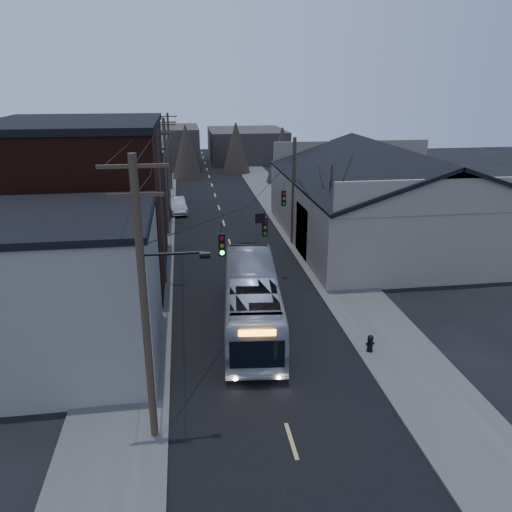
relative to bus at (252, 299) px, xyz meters
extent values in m
plane|color=black|center=(0.21, -11.19, -1.62)|extent=(160.00, 160.00, 0.00)
cube|color=black|center=(0.21, 18.81, -1.61)|extent=(9.00, 110.00, 0.02)
cube|color=#474744|center=(-6.29, 18.81, -1.56)|extent=(4.00, 110.00, 0.12)
cube|color=#474744|center=(6.71, 18.81, -1.56)|extent=(4.00, 110.00, 0.12)
cube|color=slate|center=(-8.79, -2.19, 1.88)|extent=(8.00, 8.00, 7.00)
cube|color=black|center=(-9.79, 8.81, 3.38)|extent=(10.00, 12.00, 10.00)
cube|color=#332F29|center=(-9.29, 24.81, 1.88)|extent=(9.00, 14.00, 7.00)
cube|color=#7E705C|center=(13.21, 13.81, 0.88)|extent=(16.00, 20.00, 5.00)
cube|color=black|center=(9.21, 13.81, 4.68)|extent=(8.16, 20.60, 2.86)
cube|color=black|center=(17.21, 13.81, 4.68)|extent=(8.16, 20.60, 2.86)
cube|color=#332F29|center=(-5.79, 53.81, 1.38)|extent=(10.00, 12.00, 6.00)
cube|color=#332F29|center=(7.21, 58.81, 0.88)|extent=(12.00, 14.00, 5.00)
cone|color=black|center=(6.71, 8.81, 1.98)|extent=(0.40, 0.40, 7.20)
cylinder|color=#382B1E|center=(-4.79, -8.19, 3.63)|extent=(0.28, 0.28, 10.50)
cube|color=#382B1E|center=(-4.79, -8.19, 8.48)|extent=(2.20, 0.12, 0.12)
cylinder|color=#382B1E|center=(-4.79, 6.81, 3.38)|extent=(0.28, 0.28, 10.00)
cube|color=#382B1E|center=(-4.79, 6.81, 7.98)|extent=(2.20, 0.12, 0.12)
cylinder|color=#382B1E|center=(-4.79, 21.81, 3.13)|extent=(0.28, 0.28, 9.50)
cube|color=#382B1E|center=(-4.79, 21.81, 7.48)|extent=(2.20, 0.12, 0.12)
cylinder|color=#382B1E|center=(-4.79, 36.81, 2.88)|extent=(0.28, 0.28, 9.00)
cube|color=#382B1E|center=(-4.79, 36.81, 6.98)|extent=(2.20, 0.12, 0.12)
cylinder|color=#382B1E|center=(5.21, 13.81, 2.63)|extent=(0.28, 0.28, 8.50)
cube|color=black|center=(-1.79, -3.69, 4.33)|extent=(0.28, 0.20, 1.00)
cube|color=black|center=(0.81, 0.81, 3.73)|extent=(0.28, 0.20, 1.00)
cube|color=black|center=(3.01, 6.81, 3.83)|extent=(0.28, 0.20, 1.00)
imported|color=#A3A6AF|center=(0.00, 0.00, 0.00)|extent=(3.83, 11.81, 3.23)
imported|color=#A9ACB1|center=(-4.09, 25.41, -0.86)|extent=(2.17, 4.75, 1.51)
cylinder|color=black|center=(5.30, -3.58, -1.15)|extent=(0.28, 0.28, 0.69)
sphere|color=black|center=(5.30, -3.58, -0.77)|extent=(0.30, 0.30, 0.30)
cylinder|color=black|center=(5.30, -3.58, -1.09)|extent=(0.41, 0.16, 0.14)
camera|label=1|loc=(-3.26, -23.92, 10.99)|focal=35.00mm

